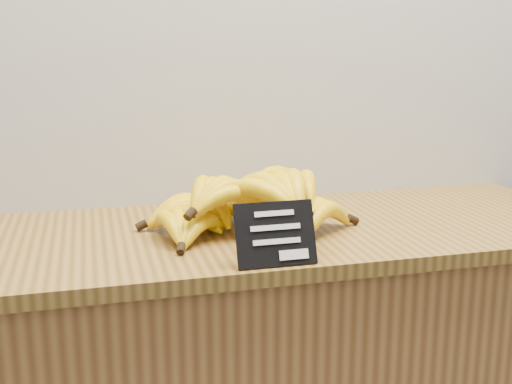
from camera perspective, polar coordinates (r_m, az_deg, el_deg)
The scene contains 3 objects.
counter_top at distance 1.38m, azimuth -0.53°, elevation -3.77°, with size 1.55×0.54×0.03m, color olive.
chalkboard_sign at distance 1.15m, azimuth 1.76°, elevation -3.77°, with size 0.15×0.01×0.12m, color black.
banana_pile at distance 1.35m, azimuth -0.91°, elevation -0.91°, with size 0.49×0.34×0.13m.
Camera 1 is at (-0.21, 1.47, 1.32)m, focal length 45.00 mm.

